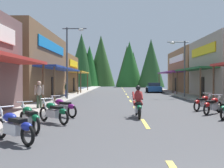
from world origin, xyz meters
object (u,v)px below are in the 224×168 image
at_px(motorcycle_parked_left_3, 62,107).
at_px(motorcycle_parked_left_0, 14,126).
at_px(pedestrian_by_shop, 66,89).
at_px(rider_cruising_lead, 138,104).
at_px(motorcycle_parked_right_5, 203,102).
at_px(motorcycle_parked_left_1, 29,117).
at_px(motorcycle_parked_left_2, 54,112).
at_px(motorcycle_parked_right_4, 213,105).
at_px(parked_car_curbside, 154,88).
at_px(streetlamp_left, 71,53).
at_px(streetlamp_right, 181,60).
at_px(pedestrian_browsing, 39,93).

bearing_deg(motorcycle_parked_left_3, motorcycle_parked_left_0, 124.94).
xyz_separation_m(motorcycle_parked_left_3, pedestrian_by_shop, (-2.18, 12.07, 0.45)).
distance_m(motorcycle_parked_left_3, rider_cruising_lead, 3.77).
bearing_deg(rider_cruising_lead, motorcycle_parked_right_5, -55.88).
height_order(motorcycle_parked_left_0, motorcycle_parked_left_1, same).
bearing_deg(motorcycle_parked_left_2, motorcycle_parked_right_4, -116.44).
height_order(motorcycle_parked_right_4, parked_car_curbside, parked_car_curbside).
height_order(motorcycle_parked_left_2, motorcycle_parked_left_3, same).
bearing_deg(motorcycle_parked_right_4, motorcycle_parked_left_2, 155.51).
distance_m(streetlamp_left, pedestrian_by_shop, 3.72).
distance_m(motorcycle_parked_right_5, motorcycle_parked_left_0, 11.52).
xyz_separation_m(motorcycle_parked_left_2, motorcycle_parked_left_3, (-0.03, 1.91, 0.00)).
distance_m(motorcycle_parked_left_1, parked_car_curbside, 29.32).
xyz_separation_m(motorcycle_parked_left_3, rider_cruising_lead, (3.77, -0.16, 0.17)).
bearing_deg(motorcycle_parked_right_5, motorcycle_parked_left_2, 167.24).
bearing_deg(motorcycle_parked_left_2, pedestrian_by_shop, -38.43).
bearing_deg(motorcycle_parked_right_5, pedestrian_by_shop, 93.88).
relative_size(motorcycle_parked_left_2, rider_cruising_lead, 0.77).
bearing_deg(streetlamp_right, motorcycle_parked_left_3, -124.23).
relative_size(motorcycle_parked_right_5, motorcycle_parked_left_1, 0.91).
bearing_deg(rider_cruising_lead, motorcycle_parked_left_2, 114.21).
xyz_separation_m(streetlamp_left, motorcycle_parked_left_1, (1.01, -14.16, -3.74)).
relative_size(motorcycle_parked_left_1, pedestrian_by_shop, 1.10).
bearing_deg(pedestrian_by_shop, streetlamp_right, 176.40).
distance_m(motorcycle_parked_right_5, parked_car_curbside, 21.70).
bearing_deg(streetlamp_left, motorcycle_parked_left_3, -82.16).
height_order(motorcycle_parked_left_0, motorcycle_parked_left_3, same).
height_order(streetlamp_right, motorcycle_parked_left_2, streetlamp_right).
relative_size(motorcycle_parked_right_4, rider_cruising_lead, 0.75).
height_order(motorcycle_parked_right_4, pedestrian_browsing, pedestrian_browsing).
bearing_deg(motorcycle_parked_left_1, motorcycle_parked_right_5, -88.70).
xyz_separation_m(motorcycle_parked_right_5, motorcycle_parked_left_2, (-7.87, -4.64, 0.00)).
distance_m(streetlamp_right, motorcycle_parked_left_0, 21.47).
bearing_deg(motorcycle_parked_right_4, motorcycle_parked_left_1, 164.28).
height_order(motorcycle_parked_left_2, pedestrian_by_shop, pedestrian_by_shop).
height_order(streetlamp_left, motorcycle_parked_left_0, streetlamp_left).
xyz_separation_m(motorcycle_parked_left_0, motorcycle_parked_left_1, (-0.11, 1.70, 0.00)).
bearing_deg(motorcycle_parked_left_3, pedestrian_browsing, -16.30).
relative_size(motorcycle_parked_right_4, pedestrian_browsing, 0.91).
xyz_separation_m(motorcycle_parked_left_0, pedestrian_browsing, (-1.69, 8.19, 0.54)).
relative_size(streetlamp_right, pedestrian_by_shop, 3.54).
relative_size(motorcycle_parked_left_1, motorcycle_parked_left_2, 1.09).
xyz_separation_m(motorcycle_parked_left_1, rider_cruising_lead, (4.20, 3.49, 0.17)).
xyz_separation_m(motorcycle_parked_right_4, pedestrian_by_shop, (-10.06, 10.97, 0.45)).
distance_m(motorcycle_parked_left_2, motorcycle_parked_left_3, 1.92).
relative_size(motorcycle_parked_left_1, pedestrian_browsing, 1.02).
xyz_separation_m(motorcycle_parked_left_0, parked_car_curbside, (8.31, 29.78, 0.20)).
bearing_deg(streetlamp_right, motorcycle_parked_left_2, -120.74).
relative_size(rider_cruising_lead, pedestrian_by_shop, 1.32).
height_order(streetlamp_left, motorcycle_parked_left_1, streetlamp_left).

